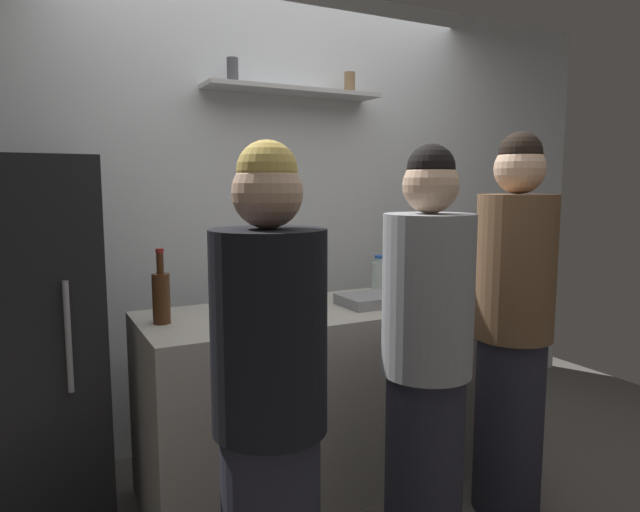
{
  "coord_description": "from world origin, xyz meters",
  "views": [
    {
      "loc": [
        -1.31,
        -1.84,
        1.47
      ],
      "look_at": [
        -0.08,
        0.51,
        1.13
      ],
      "focal_mm": 31.59,
      "sensor_mm": 36.0,
      "label": 1
    }
  ],
  "objects_px": {
    "person_brown_jacket": "(513,328)",
    "utensil_holder": "(291,288)",
    "wine_bottle_green_glass": "(411,271)",
    "person_blonde": "(270,419)",
    "refrigerator": "(17,343)",
    "wine_bottle_amber_glass": "(161,296)",
    "baking_pan": "(375,300)",
    "wine_bottle_pale_glass": "(456,278)",
    "wine_bottle_dark_glass": "(298,280)",
    "water_bottle_plastic": "(380,276)",
    "person_grey_hoodie": "(426,364)"
  },
  "relations": [
    {
      "from": "wine_bottle_green_glass",
      "to": "person_grey_hoodie",
      "type": "bearing_deg",
      "value": -123.21
    },
    {
      "from": "wine_bottle_dark_glass",
      "to": "wine_bottle_amber_glass",
      "type": "xyz_separation_m",
      "value": [
        -0.66,
        -0.04,
        -0.01
      ]
    },
    {
      "from": "utensil_holder",
      "to": "water_bottle_plastic",
      "type": "distance_m",
      "value": 0.52
    },
    {
      "from": "refrigerator",
      "to": "utensil_holder",
      "type": "bearing_deg",
      "value": -4.63
    },
    {
      "from": "baking_pan",
      "to": "water_bottle_plastic",
      "type": "height_order",
      "value": "water_bottle_plastic"
    },
    {
      "from": "wine_bottle_dark_glass",
      "to": "wine_bottle_pale_glass",
      "type": "xyz_separation_m",
      "value": [
        0.74,
        -0.28,
        -0.01
      ]
    },
    {
      "from": "utensil_holder",
      "to": "person_brown_jacket",
      "type": "height_order",
      "value": "person_brown_jacket"
    },
    {
      "from": "person_blonde",
      "to": "person_grey_hoodie",
      "type": "xyz_separation_m",
      "value": [
        0.7,
        0.16,
        0.01
      ]
    },
    {
      "from": "water_bottle_plastic",
      "to": "wine_bottle_dark_glass",
      "type": "bearing_deg",
      "value": -167.63
    },
    {
      "from": "wine_bottle_amber_glass",
      "to": "person_brown_jacket",
      "type": "xyz_separation_m",
      "value": [
        1.39,
        -0.63,
        -0.16
      ]
    },
    {
      "from": "refrigerator",
      "to": "baking_pan",
      "type": "height_order",
      "value": "refrigerator"
    },
    {
      "from": "person_grey_hoodie",
      "to": "person_blonde",
      "type": "bearing_deg",
      "value": 19.89
    },
    {
      "from": "water_bottle_plastic",
      "to": "person_grey_hoodie",
      "type": "xyz_separation_m",
      "value": [
        -0.39,
        -0.91,
        -0.18
      ]
    },
    {
      "from": "utensil_holder",
      "to": "baking_pan",
      "type": "bearing_deg",
      "value": -43.25
    },
    {
      "from": "baking_pan",
      "to": "wine_bottle_amber_glass",
      "type": "height_order",
      "value": "wine_bottle_amber_glass"
    },
    {
      "from": "refrigerator",
      "to": "baking_pan",
      "type": "xyz_separation_m",
      "value": [
        1.57,
        -0.4,
        0.11
      ]
    },
    {
      "from": "refrigerator",
      "to": "wine_bottle_green_glass",
      "type": "distance_m",
      "value": 1.95
    },
    {
      "from": "baking_pan",
      "to": "wine_bottle_dark_glass",
      "type": "distance_m",
      "value": 0.4
    },
    {
      "from": "utensil_holder",
      "to": "wine_bottle_green_glass",
      "type": "distance_m",
      "value": 0.69
    },
    {
      "from": "wine_bottle_amber_glass",
      "to": "water_bottle_plastic",
      "type": "distance_m",
      "value": 1.22
    },
    {
      "from": "wine_bottle_green_glass",
      "to": "person_blonde",
      "type": "bearing_deg",
      "value": -141.31
    },
    {
      "from": "refrigerator",
      "to": "wine_bottle_dark_glass",
      "type": "bearing_deg",
      "value": -12.06
    },
    {
      "from": "wine_bottle_amber_glass",
      "to": "person_brown_jacket",
      "type": "distance_m",
      "value": 1.53
    },
    {
      "from": "utensil_holder",
      "to": "wine_bottle_pale_glass",
      "type": "xyz_separation_m",
      "value": [
        0.7,
        -0.44,
        0.06
      ]
    },
    {
      "from": "utensil_holder",
      "to": "wine_bottle_green_glass",
      "type": "bearing_deg",
      "value": -8.54
    },
    {
      "from": "baking_pan",
      "to": "utensil_holder",
      "type": "height_order",
      "value": "utensil_holder"
    },
    {
      "from": "wine_bottle_amber_glass",
      "to": "refrigerator",
      "type": "bearing_deg",
      "value": 151.29
    },
    {
      "from": "utensil_holder",
      "to": "person_brown_jacket",
      "type": "distance_m",
      "value": 1.09
    },
    {
      "from": "water_bottle_plastic",
      "to": "person_brown_jacket",
      "type": "xyz_separation_m",
      "value": [
        0.17,
        -0.8,
        -0.13
      ]
    },
    {
      "from": "refrigerator",
      "to": "wine_bottle_amber_glass",
      "type": "xyz_separation_m",
      "value": [
        0.55,
        -0.3,
        0.21
      ]
    },
    {
      "from": "utensil_holder",
      "to": "refrigerator",
      "type": "bearing_deg",
      "value": 175.37
    },
    {
      "from": "water_bottle_plastic",
      "to": "person_blonde",
      "type": "height_order",
      "value": "person_blonde"
    },
    {
      "from": "person_brown_jacket",
      "to": "person_grey_hoodie",
      "type": "height_order",
      "value": "person_brown_jacket"
    },
    {
      "from": "refrigerator",
      "to": "wine_bottle_amber_glass",
      "type": "distance_m",
      "value": 0.67
    },
    {
      "from": "person_blonde",
      "to": "wine_bottle_dark_glass",
      "type": "bearing_deg",
      "value": 109.23
    },
    {
      "from": "refrigerator",
      "to": "person_brown_jacket",
      "type": "distance_m",
      "value": 2.16
    },
    {
      "from": "person_blonde",
      "to": "person_grey_hoodie",
      "type": "relative_size",
      "value": 0.99
    },
    {
      "from": "refrigerator",
      "to": "person_blonde",
      "type": "bearing_deg",
      "value": -60.98
    },
    {
      "from": "wine_bottle_pale_glass",
      "to": "person_brown_jacket",
      "type": "height_order",
      "value": "person_brown_jacket"
    },
    {
      "from": "wine_bottle_pale_glass",
      "to": "person_brown_jacket",
      "type": "relative_size",
      "value": 0.19
    },
    {
      "from": "wine_bottle_pale_glass",
      "to": "utensil_holder",
      "type": "bearing_deg",
      "value": 147.97
    },
    {
      "from": "wine_bottle_pale_glass",
      "to": "wine_bottle_green_glass",
      "type": "bearing_deg",
      "value": 93.68
    },
    {
      "from": "utensil_holder",
      "to": "wine_bottle_amber_glass",
      "type": "height_order",
      "value": "wine_bottle_amber_glass"
    },
    {
      "from": "person_blonde",
      "to": "baking_pan",
      "type": "bearing_deg",
      "value": 91.04
    },
    {
      "from": "wine_bottle_amber_glass",
      "to": "wine_bottle_pale_glass",
      "type": "bearing_deg",
      "value": -9.65
    },
    {
      "from": "person_brown_jacket",
      "to": "utensil_holder",
      "type": "bearing_deg",
      "value": 89.28
    },
    {
      "from": "refrigerator",
      "to": "baking_pan",
      "type": "distance_m",
      "value": 1.62
    },
    {
      "from": "wine_bottle_dark_glass",
      "to": "person_blonde",
      "type": "distance_m",
      "value": 1.12
    },
    {
      "from": "utensil_holder",
      "to": "wine_bottle_amber_glass",
      "type": "relative_size",
      "value": 0.7
    },
    {
      "from": "refrigerator",
      "to": "water_bottle_plastic",
      "type": "height_order",
      "value": "refrigerator"
    }
  ]
}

